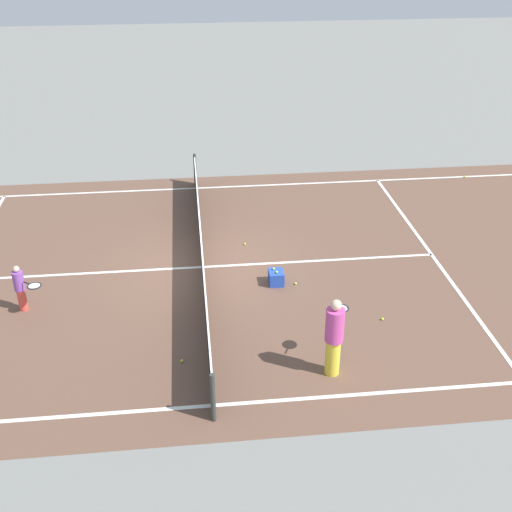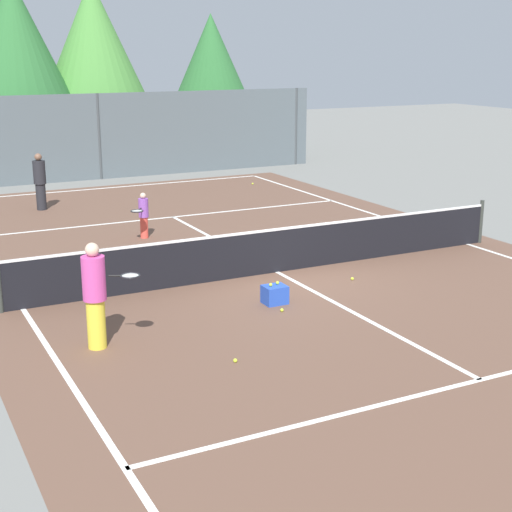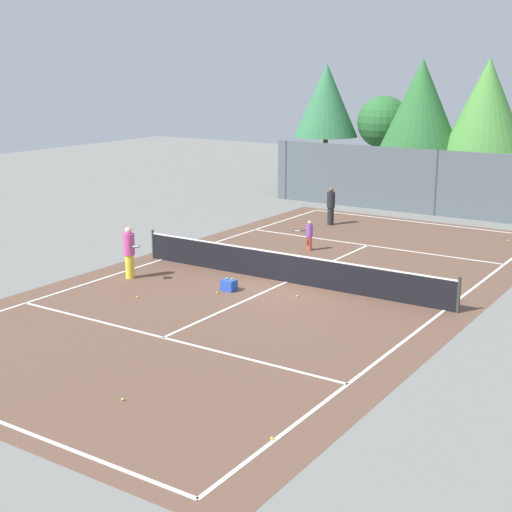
{
  "view_description": "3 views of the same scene",
  "coord_description": "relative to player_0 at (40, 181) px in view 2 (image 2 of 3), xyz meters",
  "views": [
    {
      "loc": [
        -15.23,
        0.23,
        8.67
      ],
      "look_at": [
        -1.24,
        -1.32,
        0.94
      ],
      "focal_mm": 45.46,
      "sensor_mm": 36.0,
      "label": 1
    },
    {
      "loc": [
        -7.75,
        -14.23,
        4.8
      ],
      "look_at": [
        -1.38,
        -1.7,
        0.96
      ],
      "focal_mm": 53.42,
      "sensor_mm": 36.0,
      "label": 2
    },
    {
      "loc": [
        12.42,
        -20.72,
        7.03
      ],
      "look_at": [
        -0.64,
        -0.91,
        1.02
      ],
      "focal_mm": 52.27,
      "sensor_mm": 36.0,
      "label": 3
    }
  ],
  "objects": [
    {
      "name": "tennis_ball_5",
      "position": [
        0.23,
        -13.37,
        -0.86
      ],
      "size": [
        0.07,
        0.07,
        0.07
      ],
      "primitive_type": "sphere",
      "color": "#CCE533",
      "rests_on": "ground_plane"
    },
    {
      "name": "perimeter_fence",
      "position": [
        3.22,
        4.76,
        0.71
      ],
      "size": [
        18.0,
        0.12,
        3.2
      ],
      "color": "#515B60",
      "rests_on": "ground_plane"
    },
    {
      "name": "tree_0",
      "position": [
        9.91,
        9.47,
        3.55
      ],
      "size": [
        3.37,
        3.37,
        6.34
      ],
      "color": "brown",
      "rests_on": "ground_plane"
    },
    {
      "name": "tennis_ball_4",
      "position": [
        2.05,
        -11.6,
        -0.86
      ],
      "size": [
        0.07,
        0.07,
        0.07
      ],
      "primitive_type": "sphere",
      "color": "#CCE533",
      "rests_on": "ground_plane"
    },
    {
      "name": "ground_plane",
      "position": [
        3.22,
        -9.24,
        -0.89
      ],
      "size": [
        80.0,
        80.0,
        0.0
      ],
      "primitive_type": "plane",
      "color": "slate"
    },
    {
      "name": "player_2",
      "position": [
        1.62,
        -4.91,
        -0.26
      ],
      "size": [
        0.67,
        0.78,
        1.2
      ],
      "color": "#E54C3F",
      "rests_on": "ground_plane"
    },
    {
      "name": "tennis_ball_1",
      "position": [
        7.81,
        1.06,
        -0.86
      ],
      "size": [
        0.07,
        0.07,
        0.07
      ],
      "primitive_type": "sphere",
      "color": "#CCE533",
      "rests_on": "ground_plane"
    },
    {
      "name": "ball_crate",
      "position": [
        2.16,
        -11.11,
        -0.71
      ],
      "size": [
        0.45,
        0.37,
        0.43
      ],
      "color": "blue",
      "rests_on": "ground_plane"
    },
    {
      "name": "tennis_ball_0",
      "position": [
        4.37,
        -10.51,
        -0.86
      ],
      "size": [
        0.07,
        0.07,
        0.07
      ],
      "primitive_type": "sphere",
      "color": "#CCE533",
      "rests_on": "ground_plane"
    },
    {
      "name": "player_1",
      "position": [
        -1.53,
        -11.78,
        0.04
      ],
      "size": [
        0.95,
        0.66,
        1.8
      ],
      "color": "yellow",
      "rests_on": "ground_plane"
    },
    {
      "name": "tree_1",
      "position": [
        4.25,
        8.64,
        4.34
      ],
      "size": [
        4.14,
        4.14,
        7.55
      ],
      "color": "brown",
      "rests_on": "ground_plane"
    },
    {
      "name": "court_surface",
      "position": [
        3.22,
        -9.24,
        -0.89
      ],
      "size": [
        13.0,
        25.0,
        0.01
      ],
      "color": "brown",
      "rests_on": "ground_plane"
    },
    {
      "name": "tennis_ball_2",
      "position": [
        -0.84,
        -8.66,
        -0.86
      ],
      "size": [
        0.07,
        0.07,
        0.07
      ],
      "primitive_type": "sphere",
      "color": "#CCE533",
      "rests_on": "ground_plane"
    },
    {
      "name": "tree_2",
      "position": [
        0.99,
        8.01,
        4.21
      ],
      "size": [
        4.3,
        4.3,
        7.52
      ],
      "color": "brown",
      "rests_on": "ground_plane"
    },
    {
      "name": "tennis_net",
      "position": [
        3.22,
        -9.24,
        -0.38
      ],
      "size": [
        11.9,
        0.1,
        1.1
      ],
      "color": "#333833",
      "rests_on": "ground_plane"
    },
    {
      "name": "player_0",
      "position": [
        0.0,
        0.0,
        0.0
      ],
      "size": [
        0.37,
        0.37,
        1.74
      ],
      "color": "#232328",
      "rests_on": "ground_plane"
    }
  ]
}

